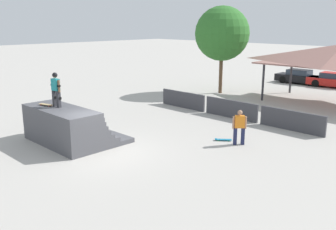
{
  "coord_description": "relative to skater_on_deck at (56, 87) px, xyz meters",
  "views": [
    {
      "loc": [
        12.77,
        -8.9,
        5.49
      ],
      "look_at": [
        -0.08,
        4.12,
        0.93
      ],
      "focal_mm": 40.0,
      "sensor_mm": 36.0,
      "label": 1
    }
  ],
  "objects": [
    {
      "name": "skateboard_on_deck",
      "position": [
        -0.58,
        -0.22,
        -0.86
      ],
      "size": [
        0.87,
        0.4,
        0.09
      ],
      "rotation": [
        0.0,
        0.0,
        0.25
      ],
      "color": "red",
      "rests_on": "quarter_pipe_ramp"
    },
    {
      "name": "skater_on_deck",
      "position": [
        0.0,
        0.0,
        0.0
      ],
      "size": [
        0.68,
        0.24,
        1.59
      ],
      "rotation": [
        0.0,
        0.0,
        0.09
      ],
      "color": "#2D2D33",
      "rests_on": "quarter_pipe_ramp"
    },
    {
      "name": "tree_far_back",
      "position": [
        -2.21,
        15.41,
        2.02
      ],
      "size": [
        4.17,
        4.17,
        6.72
      ],
      "color": "brown",
      "rests_on": "ground"
    },
    {
      "name": "bystander_walking",
      "position": [
        6.21,
        5.61,
        -1.7
      ],
      "size": [
        0.54,
        0.52,
        1.62
      ],
      "rotation": [
        0.0,
        0.0,
        3.9
      ],
      "color": "#1E2347",
      "rests_on": "ground"
    },
    {
      "name": "ground_plane",
      "position": [
        2.65,
        0.55,
        -2.61
      ],
      "size": [
        160.0,
        160.0,
        0.0
      ],
      "primitive_type": "plane",
      "color": "#ADA8A0"
    },
    {
      "name": "skateboard_on_ground",
      "position": [
        5.35,
        5.55,
        -2.55
      ],
      "size": [
        0.74,
        0.66,
        0.09
      ],
      "rotation": [
        0.0,
        0.0,
        3.84
      ],
      "color": "green",
      "rests_on": "ground"
    },
    {
      "name": "barrier_fence",
      "position": [
        3.02,
        9.47,
        -2.08
      ],
      "size": [
        11.21,
        0.12,
        1.05
      ],
      "color": "#3D3D42",
      "rests_on": "ground"
    },
    {
      "name": "parked_car_black",
      "position": [
        0.11,
        24.34,
        -2.0
      ],
      "size": [
        4.32,
        1.81,
        1.27
      ],
      "rotation": [
        0.0,
        0.0,
        0.03
      ],
      "color": "black",
      "rests_on": "ground"
    },
    {
      "name": "parked_car_red",
      "position": [
        3.19,
        24.4,
        -2.0
      ],
      "size": [
        4.5,
        2.0,
        1.27
      ],
      "rotation": [
        0.0,
        0.0,
        0.08
      ],
      "color": "red",
      "rests_on": "ground"
    },
    {
      "name": "quarter_pipe_ramp",
      "position": [
        0.38,
        0.26,
        -1.87
      ],
      "size": [
        4.3,
        3.34,
        1.69
      ],
      "color": "#4C4C51",
      "rests_on": "ground"
    }
  ]
}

